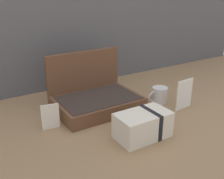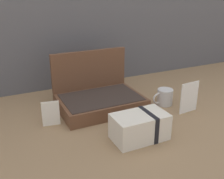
# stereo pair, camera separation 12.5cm
# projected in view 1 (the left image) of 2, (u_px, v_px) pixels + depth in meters

# --- Properties ---
(ground_plane) EXTENTS (6.00, 6.00, 0.00)m
(ground_plane) POSITION_uv_depth(u_px,v_px,m) (108.00, 121.00, 1.32)
(ground_plane) COLOR #8C6D4C
(open_suitcase) EXTENTS (0.43, 0.32, 0.29)m
(open_suitcase) POSITION_uv_depth(u_px,v_px,m) (95.00, 97.00, 1.45)
(open_suitcase) COLOR brown
(open_suitcase) RESTS_ON ground_plane
(cream_toiletry_bag) EXTENTS (0.24, 0.14, 0.12)m
(cream_toiletry_bag) POSITION_uv_depth(u_px,v_px,m) (143.00, 125.00, 1.17)
(cream_toiletry_bag) COLOR silver
(cream_toiletry_bag) RESTS_ON ground_plane
(coffee_mug) EXTENTS (0.12, 0.09, 0.09)m
(coffee_mug) POSITION_uv_depth(u_px,v_px,m) (159.00, 95.00, 1.52)
(coffee_mug) COLOR silver
(coffee_mug) RESTS_ON ground_plane
(info_card_left) EXTENTS (0.08, 0.02, 0.12)m
(info_card_left) POSITION_uv_depth(u_px,v_px,m) (50.00, 117.00, 1.23)
(info_card_left) COLOR white
(info_card_left) RESTS_ON ground_plane
(poster_card_right) EXTENTS (0.12, 0.02, 0.16)m
(poster_card_right) POSITION_uv_depth(u_px,v_px,m) (184.00, 94.00, 1.43)
(poster_card_right) COLOR white
(poster_card_right) RESTS_ON ground_plane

